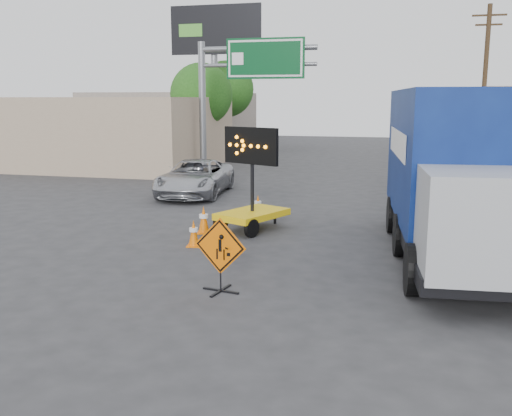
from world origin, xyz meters
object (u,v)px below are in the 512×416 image
at_px(construction_sign, 220,253).
at_px(box_truck, 456,184).
at_px(pickup_truck, 195,178).
at_px(arrow_board, 252,208).

height_order(construction_sign, box_truck, box_truck).
xyz_separation_m(construction_sign, pickup_truck, (-4.74, 11.22, -0.11)).
bearing_deg(construction_sign, pickup_truck, 123.82).
xyz_separation_m(construction_sign, box_truck, (4.82, 3.85, 1.06)).
distance_m(construction_sign, pickup_truck, 12.18).
bearing_deg(pickup_truck, box_truck, -42.54).
distance_m(construction_sign, arrow_board, 5.68).
distance_m(pickup_truck, box_truck, 12.12).
relative_size(construction_sign, box_truck, 0.17).
height_order(arrow_board, pickup_truck, arrow_board).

